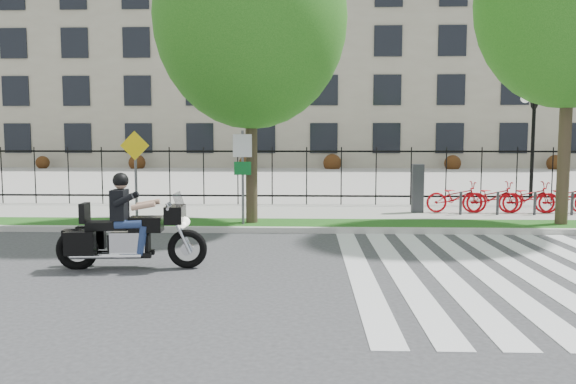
{
  "coord_description": "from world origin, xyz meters",
  "views": [
    {
      "loc": [
        1.25,
        -10.24,
        2.42
      ],
      "look_at": [
        0.78,
        3.0,
        1.17
      ],
      "focal_mm": 35.0,
      "sensor_mm": 36.0,
      "label": 1
    }
  ],
  "objects": [
    {
      "name": "sidewalk",
      "position": [
        0.0,
        7.45,
        0.07
      ],
      "size": [
        60.0,
        3.5,
        0.15
      ],
      "primitive_type": "cube",
      "color": "#A4A19A",
      "rests_on": "ground"
    },
    {
      "name": "bike_share_station",
      "position": [
        8.52,
        7.2,
        0.64
      ],
      "size": [
        7.8,
        0.86,
        1.5
      ],
      "color": "#2D2D33",
      "rests_on": "sidewalk"
    },
    {
      "name": "plaza",
      "position": [
        0.0,
        25.0,
        0.05
      ],
      "size": [
        80.0,
        34.0,
        0.1
      ],
      "primitive_type": "cube",
      "color": "#A4A19A",
      "rests_on": "ground"
    },
    {
      "name": "iron_fence",
      "position": [
        0.0,
        9.2,
        1.15
      ],
      "size": [
        30.0,
        0.06,
        2.0
      ],
      "primitive_type": null,
      "color": "black",
      "rests_on": "sidewalk"
    },
    {
      "name": "sign_pole_regulatory",
      "position": [
        -0.49,
        4.58,
        1.74
      ],
      "size": [
        0.5,
        0.09,
        2.5
      ],
      "color": "#59595B",
      "rests_on": "grass_verge"
    },
    {
      "name": "grass_verge",
      "position": [
        0.0,
        4.95,
        0.07
      ],
      "size": [
        60.0,
        1.5,
        0.15
      ],
      "primitive_type": "cube",
      "color": "#184912",
      "rests_on": "ground"
    },
    {
      "name": "street_tree_2",
      "position": [
        8.06,
        4.95,
        6.01
      ],
      "size": [
        4.87,
        4.87,
        8.67
      ],
      "color": "#3E3021",
      "rests_on": "grass_verge"
    },
    {
      "name": "motorcycle_rider",
      "position": [
        -2.06,
        -0.0,
        0.72
      ],
      "size": [
        2.82,
        0.85,
        2.17
      ],
      "color": "black",
      "rests_on": "ground"
    },
    {
      "name": "ground",
      "position": [
        0.0,
        0.0,
        0.0
      ],
      "size": [
        120.0,
        120.0,
        0.0
      ],
      "primitive_type": "plane",
      "color": "#313234",
      "rests_on": "ground"
    },
    {
      "name": "lamp_post_right",
      "position": [
        10.0,
        12.0,
        3.21
      ],
      "size": [
        1.06,
        0.7,
        4.25
      ],
      "color": "black",
      "rests_on": "ground"
    },
    {
      "name": "office_building",
      "position": [
        0.0,
        44.92,
        9.97
      ],
      "size": [
        60.0,
        21.9,
        20.15
      ],
      "color": "gray",
      "rests_on": "ground"
    },
    {
      "name": "sign_pole_warning",
      "position": [
        -3.37,
        4.58,
        1.74
      ],
      "size": [
        0.78,
        0.09,
        2.49
      ],
      "color": "#59595B",
      "rests_on": "grass_verge"
    },
    {
      "name": "crosswalk_stripes",
      "position": [
        4.83,
        0.0,
        0.01
      ],
      "size": [
        5.7,
        8.0,
        0.01
      ],
      "primitive_type": null,
      "color": "silver",
      "rests_on": "ground"
    },
    {
      "name": "curb",
      "position": [
        0.0,
        4.1,
        0.07
      ],
      "size": [
        60.0,
        0.2,
        0.15
      ],
      "primitive_type": "cube",
      "color": "#B8B7AD",
      "rests_on": "ground"
    },
    {
      "name": "street_tree_1",
      "position": [
        -0.29,
        4.95,
        5.63
      ],
      "size": [
        5.13,
        5.13,
        8.44
      ],
      "color": "#3E3021",
      "rests_on": "grass_verge"
    }
  ]
}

